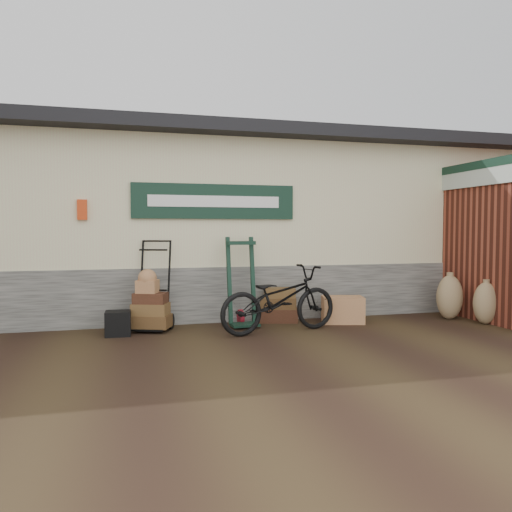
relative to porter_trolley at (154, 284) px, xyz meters
The scene contains 11 objects.
ground 1.62m from the porter_trolley, 28.78° to the right, with size 80.00×80.00×0.00m, color black.
station_building 2.57m from the porter_trolley, 57.80° to the left, with size 14.40×4.10×3.20m.
brick_outbuilding 6.03m from the porter_trolley, ahead, with size 1.71×4.51×2.62m.
porter_trolley is the anchor object (origin of this frame).
green_barrow 1.35m from the porter_trolley, ahead, with size 0.50×0.42×1.38m, color black, non-canonical shape.
suitcase_stack 2.05m from the porter_trolley, ahead, with size 0.63×0.40×0.56m, color #372011, non-canonical shape.
wicker_hamper 3.03m from the porter_trolley, ahead, with size 0.65×0.42×0.42m, color olive.
black_trunk 0.79m from the porter_trolley, 148.48° to the right, with size 0.35×0.30×0.35m, color black.
bicycle 1.89m from the porter_trolley, 21.42° to the right, with size 1.87×0.65×1.09m, color black.
burlap_sack_left 4.88m from the porter_trolley, ahead, with size 0.46×0.39×0.74m, color olive.
burlap_sack_right 5.23m from the porter_trolley, 10.13° to the right, with size 0.42×0.35×0.67m, color olive.
Camera 1 is at (-1.71, -6.88, 1.50)m, focal length 35.00 mm.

